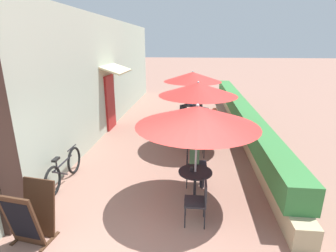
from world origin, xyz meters
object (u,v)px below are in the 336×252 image
(seated_patron_near_right, at_px, (197,159))
(cafe_chair_far_left, at_px, (201,107))
(coffee_cup_near, at_px, (191,169))
(seated_patron_mid_left, at_px, (215,125))
(menu_board, at_px, (31,214))
(cafe_chair_mid_left, at_px, (212,128))
(cafe_chair_mid_right, at_px, (177,129))
(cafe_chair_near_right, at_px, (192,165))
(coffee_cup_far, at_px, (191,104))
(cafe_chair_near_left, at_px, (199,199))
(patio_umbrella_mid, at_px, (198,89))
(patio_table_far, at_px, (192,110))
(bicycle_leaning, at_px, (64,170))
(coffee_cup_mid, at_px, (195,124))
(patio_umbrella_near, at_px, (197,116))
(cafe_chair_mid_back, at_px, (201,140))
(patio_table_mid, at_px, (196,133))
(patio_table_near, at_px, (195,181))
(patio_umbrella_far, at_px, (193,77))
(cafe_chair_far_right, at_px, (181,112))

(seated_patron_near_right, relative_size, cafe_chair_far_left, 1.44)
(coffee_cup_near, height_order, seated_patron_mid_left, seated_patron_mid_left)
(cafe_chair_far_left, bearing_deg, menu_board, 23.13)
(cafe_chair_mid_left, bearing_deg, cafe_chair_mid_right, -23.71)
(cafe_chair_near_right, xyz_separation_m, cafe_chair_far_left, (0.35, 6.05, 0.00))
(cafe_chair_mid_left, height_order, coffee_cup_far, cafe_chair_mid_left)
(cafe_chair_near_left, distance_m, patio_umbrella_mid, 4.06)
(patio_table_far, bearing_deg, bicycle_leaning, -117.62)
(cafe_chair_near_right, bearing_deg, cafe_chair_mid_left, 166.74)
(cafe_chair_mid_right, bearing_deg, coffee_cup_mid, 11.81)
(bicycle_leaning, bearing_deg, patio_umbrella_near, -9.19)
(cafe_chair_mid_back, relative_size, coffee_cup_far, 9.67)
(cafe_chair_near_left, distance_m, patio_table_far, 6.88)
(patio_umbrella_near, bearing_deg, coffee_cup_mid, 89.97)
(cafe_chair_near_left, relative_size, patio_table_mid, 1.21)
(cafe_chair_mid_back, distance_m, menu_board, 4.84)
(patio_table_near, xyz_separation_m, seated_patron_near_right, (0.03, 0.69, 0.19))
(seated_patron_near_right, bearing_deg, cafe_chair_far_left, 177.42)
(cafe_chair_near_left, height_order, patio_umbrella_far, patio_umbrella_far)
(seated_patron_mid_left, relative_size, cafe_chair_far_right, 1.44)
(cafe_chair_near_left, relative_size, cafe_chair_far_left, 1.00)
(coffee_cup_mid, bearing_deg, patio_umbrella_mid, -62.38)
(patio_table_far, distance_m, menu_board, 8.05)
(coffee_cup_near, bearing_deg, menu_board, -151.82)
(bicycle_leaning, distance_m, menu_board, 1.93)
(bicycle_leaning, bearing_deg, cafe_chair_near_right, 3.49)
(cafe_chair_mid_left, distance_m, bicycle_leaning, 4.84)
(coffee_cup_near, bearing_deg, cafe_chair_near_right, 89.55)
(patio_table_mid, height_order, cafe_chair_far_right, cafe_chair_far_right)
(patio_umbrella_near, xyz_separation_m, cafe_chair_far_left, (0.27, 6.74, -1.40))
(cafe_chair_far_right, relative_size, coffee_cup_far, 9.67)
(cafe_chair_mid_left, height_order, menu_board, menu_board)
(cafe_chair_far_left, bearing_deg, cafe_chair_near_right, 40.22)
(patio_umbrella_far, bearing_deg, coffee_cup_near, -89.40)
(seated_patron_mid_left, height_order, bicycle_leaning, seated_patron_mid_left)
(patio_table_mid, height_order, cafe_chair_mid_back, cafe_chair_mid_back)
(cafe_chair_far_right, bearing_deg, seated_patron_near_right, -129.47)
(seated_patron_near_right, xyz_separation_m, coffee_cup_mid, (-0.03, 2.51, 0.08))
(patio_table_mid, xyz_separation_m, bicycle_leaning, (-3.18, -2.65, -0.13))
(patio_table_far, distance_m, bicycle_leaning, 6.45)
(cafe_chair_near_right, xyz_separation_m, patio_table_far, (-0.07, 5.49, -0.02))
(patio_umbrella_mid, bearing_deg, cafe_chair_far_left, 86.39)
(patio_umbrella_near, bearing_deg, cafe_chair_far_left, 87.69)
(menu_board, bearing_deg, seated_patron_near_right, 45.47)
(cafe_chair_near_left, distance_m, coffee_cup_far, 6.77)
(coffee_cup_far, bearing_deg, cafe_chair_near_right, -88.93)
(cafe_chair_far_left, xyz_separation_m, bicycle_leaning, (-3.41, -6.27, -0.15))
(coffee_cup_near, height_order, cafe_chair_far_right, cafe_chair_far_right)
(patio_table_mid, bearing_deg, menu_board, -121.74)
(seated_patron_mid_left, distance_m, coffee_cup_far, 2.73)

